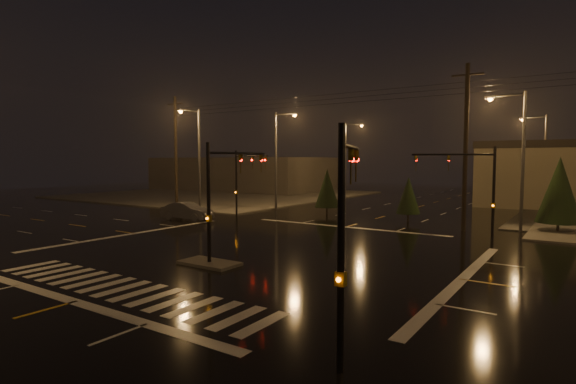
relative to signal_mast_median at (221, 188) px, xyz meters
name	(u,v)px	position (x,y,z in m)	size (l,w,h in m)	color
ground	(259,251)	(0.00, 3.07, -3.75)	(140.00, 140.00, 0.00)	black
sidewalk_nw	(221,194)	(-30.00, 33.07, -3.69)	(36.00, 36.00, 0.12)	#4D4A44
median_island	(209,263)	(0.00, -0.93, -3.68)	(3.00, 1.60, 0.15)	#4D4A44
crosswalk	(122,289)	(0.00, -5.93, -3.75)	(15.00, 2.60, 0.01)	beige
stop_bar_near	(75,302)	(0.00, -7.93, -3.75)	(16.00, 0.50, 0.01)	beige
stop_bar_far	(346,227)	(0.00, 14.07, -3.75)	(16.00, 0.50, 0.01)	beige
commercial_block	(246,173)	(-35.00, 45.07, -0.95)	(30.00, 18.00, 5.60)	#3B3734
signal_mast_median	(221,188)	(0.00, 0.00, 0.00)	(0.25, 4.59, 6.00)	black
signal_mast_ne	(476,182)	(9.50, 13.21, 0.04)	(4.84, 1.86, 6.00)	black
signal_mast_nw	(242,176)	(-9.50, 13.21, 0.04)	(4.84, 1.86, 6.00)	black
signal_mast_se	(345,216)	(10.23, -6.68, -0.04)	(1.55, 3.87, 6.00)	black
streetlight_1	(278,154)	(-11.18, 21.07, 2.05)	(2.77, 0.32, 10.00)	#38383A
streetlight_2	(347,155)	(-11.18, 37.07, 2.05)	(2.77, 0.32, 10.00)	#38383A
streetlight_3	(519,151)	(11.18, 19.07, 2.05)	(2.77, 0.32, 10.00)	#38383A
streetlight_4	(542,154)	(11.18, 39.07, 2.05)	(2.77, 0.32, 10.00)	#38383A
streetlight_5	(197,153)	(-16.00, 14.26, 2.05)	(0.32, 2.77, 10.00)	#38383A
utility_pole_0	(176,151)	(-22.00, 17.07, 2.38)	(2.20, 0.32, 12.00)	black
utility_pole_1	(466,146)	(8.00, 17.07, 2.38)	(2.20, 0.32, 12.00)	black
conifer_0	(559,190)	(13.75, 20.11, -0.71)	(3.00, 3.00, 5.39)	black
conifer_3	(327,188)	(-5.08, 20.38, -1.25)	(2.31, 2.31, 4.31)	black
conifer_4	(408,195)	(3.06, 19.53, -1.52)	(1.97, 1.97, 3.78)	black
car_crossing	(187,211)	(-13.27, 10.27, -3.00)	(1.60, 4.59, 1.51)	#54555B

